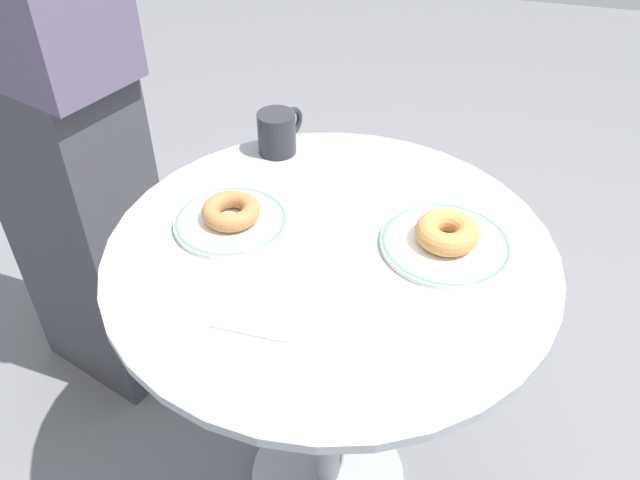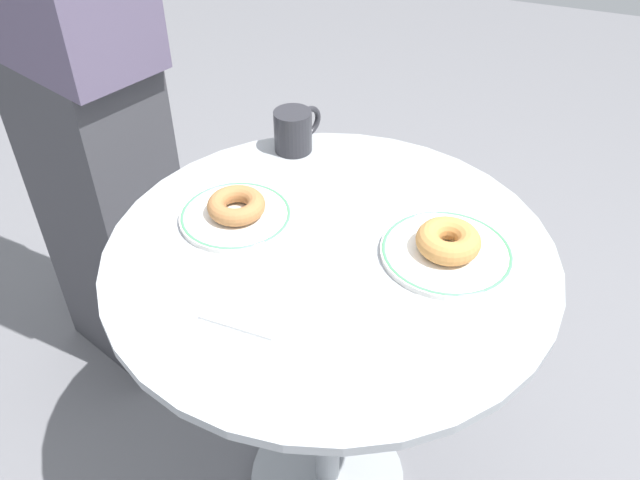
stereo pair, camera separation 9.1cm
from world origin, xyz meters
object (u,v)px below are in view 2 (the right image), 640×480
(donut_old_fashioned, at_px, (448,241))
(coffee_mug, at_px, (294,130))
(plate_left, at_px, (236,216))
(donut_cinnamon, at_px, (236,205))
(person_figure, at_px, (75,81))
(plate_right, at_px, (446,252))
(cafe_table, at_px, (329,329))
(paper_napkin, at_px, (250,306))

(donut_old_fashioned, xyz_separation_m, coffee_mug, (-0.37, 0.22, 0.01))
(plate_left, distance_m, coffee_mug, 0.26)
(donut_cinnamon, xyz_separation_m, person_figure, (-0.49, 0.21, 0.06))
(plate_right, relative_size, donut_old_fashioned, 2.06)
(cafe_table, relative_size, coffee_mug, 6.86)
(donut_cinnamon, xyz_separation_m, donut_old_fashioned, (0.38, 0.03, 0.00))
(paper_napkin, bearing_deg, cafe_table, 69.06)
(plate_left, bearing_deg, plate_right, 5.23)
(person_figure, bearing_deg, plate_right, -11.89)
(plate_left, distance_m, donut_old_fashioned, 0.38)
(cafe_table, relative_size, paper_napkin, 6.38)
(donut_cinnamon, relative_size, coffee_mug, 0.92)
(plate_left, height_order, plate_right, same)
(cafe_table, relative_size, donut_cinnamon, 7.42)
(cafe_table, relative_size, donut_old_fashioned, 7.14)
(person_figure, bearing_deg, donut_cinnamon, -23.60)
(donut_old_fashioned, relative_size, coffee_mug, 0.96)
(coffee_mug, bearing_deg, person_figure, -175.32)
(cafe_table, xyz_separation_m, paper_napkin, (-0.07, -0.18, 0.21))
(donut_old_fashioned, bearing_deg, donut_cinnamon, -175.14)
(plate_right, distance_m, paper_napkin, 0.34)
(donut_cinnamon, bearing_deg, coffee_mug, 88.49)
(donut_cinnamon, bearing_deg, plate_right, 4.86)
(donut_cinnamon, bearing_deg, donut_old_fashioned, 4.86)
(donut_cinnamon, distance_m, coffee_mug, 0.26)
(plate_right, relative_size, paper_napkin, 1.84)
(plate_left, distance_m, person_figure, 0.54)
(cafe_table, distance_m, donut_cinnamon, 0.30)
(cafe_table, distance_m, paper_napkin, 0.28)
(plate_left, xyz_separation_m, paper_napkin, (0.12, -0.20, -0.00))
(cafe_table, xyz_separation_m, donut_cinnamon, (-0.19, 0.02, 0.23))
(donut_old_fashioned, bearing_deg, person_figure, 168.11)
(coffee_mug, relative_size, person_figure, 0.07)
(plate_right, bearing_deg, paper_napkin, -138.09)
(plate_right, bearing_deg, donut_cinnamon, -175.14)
(paper_napkin, bearing_deg, donut_old_fashioned, 41.91)
(plate_right, height_order, paper_napkin, plate_right)
(coffee_mug, bearing_deg, donut_old_fashioned, -31.17)
(donut_cinnamon, height_order, person_figure, person_figure)
(plate_left, height_order, donut_old_fashioned, donut_old_fashioned)
(plate_right, xyz_separation_m, person_figure, (-0.87, 0.18, 0.08))
(plate_right, relative_size, donut_cinnamon, 2.13)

